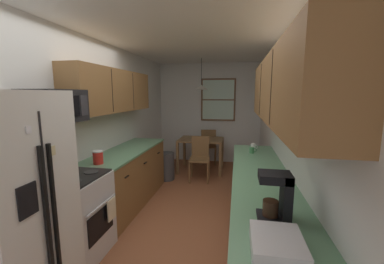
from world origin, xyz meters
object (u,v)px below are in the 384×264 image
Objects in this scene: stove_range at (74,216)px; mug_by_coffeemaker at (252,150)px; dining_table at (201,144)px; dish_rack at (277,246)px; microwave_over_range at (55,106)px; dining_chair_near at (200,156)px; coffee_maker at (279,196)px; dining_chair_far at (208,145)px; mug_spare at (253,147)px; storage_canister at (98,157)px; refrigerator at (10,210)px; trash_bin at (167,166)px.

mug_by_coffeemaker is (1.94, 1.46, 0.47)m from stove_range.
dish_rack reaches higher than dining_table.
microwave_over_range is 0.65× the size of dining_chair_near.
dining_chair_near is (0.98, 2.63, 0.03)m from stove_range.
stove_range is 3.26× the size of coffee_maker.
mug_spare is at bearing -66.37° from dining_chair_far.
dining_chair_far is 3.47m from storage_canister.
microwave_over_range is 0.58× the size of dining_table.
refrigerator reaches higher than stove_range.
dining_chair_near is 2.37m from storage_canister.
microwave_over_range is at bearing 179.97° from stove_range.
microwave_over_range is (-0.14, 0.72, 0.75)m from refrigerator.
dining_chair_far is at bearing 75.12° from stove_range.
mug_spare is at bearing 91.09° from coffee_maker.
trash_bin is (-0.68, -0.12, -0.21)m from dining_chair_near.
coffee_maker is 2.11m from mug_spare.
microwave_over_range reaches higher than stove_range.
stove_range is (-0.03, 0.72, -0.43)m from refrigerator.
dish_rack reaches higher than trash_bin.
refrigerator is 0.84m from stove_range.
storage_canister reaches higher than dining_chair_far.
refrigerator is 4.66m from dining_chair_far.
dining_table is (0.88, 3.94, -0.27)m from refrigerator.
dining_table is 2.96× the size of coffee_maker.
dish_rack is (-0.07, -0.39, -0.13)m from coffee_maker.
refrigerator is at bearing -131.34° from mug_by_coffeemaker.
dish_rack reaches higher than dining_chair_near.
dining_chair_far is 4.80m from dish_rack.
stove_range is 2.15m from coffee_maker.
stove_range is 1.92× the size of trash_bin.
dish_rack is (0.97, -3.51, 0.45)m from dining_chair_near.
microwave_over_range is 2.35m from dish_rack.
coffee_maker is 0.42m from dish_rack.
dining_table is at bearing 120.29° from mug_by_coffeemaker.
mug_by_coffeemaker is (0.97, -1.18, 0.44)m from dining_chair_near.
coffee_maker is at bearing -88.91° from mug_spare.
refrigerator is 2.00m from coffee_maker.
stove_range is at bearing 166.48° from coffee_maker.
mug_by_coffeemaker is at bearing 90.01° from dish_rack.
storage_canister is at bearing -154.53° from mug_by_coffeemaker.
mug_spare is (1.00, -1.01, 0.45)m from dining_chair_near.
storage_canister reaches higher than trash_bin.
stove_range reaches higher than dish_rack.
dish_rack is (1.92, -0.16, 0.05)m from refrigerator.
trash_bin is (0.41, 2.51, -1.37)m from microwave_over_range.
dish_rack is at bearing -78.77° from dining_chair_far.
microwave_over_range is 2.73m from mug_spare.
dining_chair_far is at bearing 88.17° from dining_chair_near.
dining_chair_near is 1.57× the size of trash_bin.
refrigerator is 16.62× the size of mug_by_coffeemaker.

